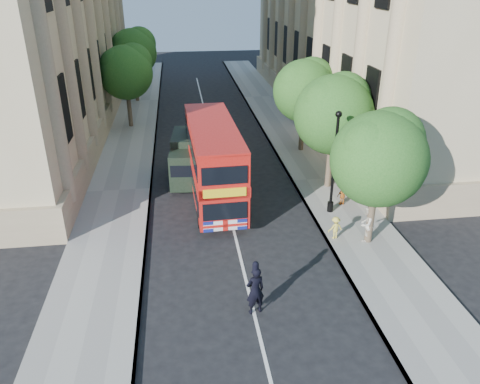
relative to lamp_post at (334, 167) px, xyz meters
name	(u,v)px	position (x,y,z in m)	size (l,w,h in m)	color
ground	(250,295)	(-5.00, -6.00, -2.51)	(120.00, 120.00, 0.00)	black
pavement_right	(321,180)	(0.75, 4.00, -2.45)	(3.50, 80.00, 0.12)	gray
pavement_left	(119,191)	(-10.75, 4.00, -2.45)	(3.50, 80.00, 0.12)	gray
building_right	(377,0)	(8.80, 18.00, 6.49)	(12.00, 38.00, 18.00)	tan
building_left	(10,3)	(-18.80, 18.00, 6.49)	(12.00, 38.00, 18.00)	tan
tree_right_near	(380,154)	(0.84, -2.97, 1.74)	(4.00, 4.00, 6.08)	#473828
tree_right_mid	(334,110)	(0.84, 3.03, 1.93)	(4.20, 4.20, 6.37)	#473828
tree_right_far	(305,87)	(0.84, 9.03, 1.80)	(4.00, 4.00, 6.15)	#473828
tree_left_far	(126,69)	(-10.96, 16.03, 1.93)	(4.00, 4.00, 6.30)	#473828
tree_left_back	(133,50)	(-10.96, 24.03, 2.20)	(4.20, 4.20, 6.65)	#473828
lamp_post	(334,167)	(0.00, 0.00, 0.00)	(0.32, 0.32, 5.16)	black
double_decker_bus	(213,160)	(-5.61, 2.55, -0.31)	(2.60, 8.72, 3.99)	#B2120C
box_van	(189,160)	(-6.82, 5.04, -1.22)	(2.29, 4.77, 2.64)	black
police_constable	(255,291)	(-4.96, -6.95, -1.57)	(0.69, 0.45, 1.88)	black
woman_pedestrian	(366,224)	(0.68, -2.91, -1.56)	(0.80, 0.63, 1.66)	beige
child_a	(343,196)	(0.84, 0.63, -1.88)	(0.59, 0.25, 1.01)	orange
child_b	(335,228)	(-0.60, -2.56, -1.86)	(0.69, 0.40, 1.06)	gold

